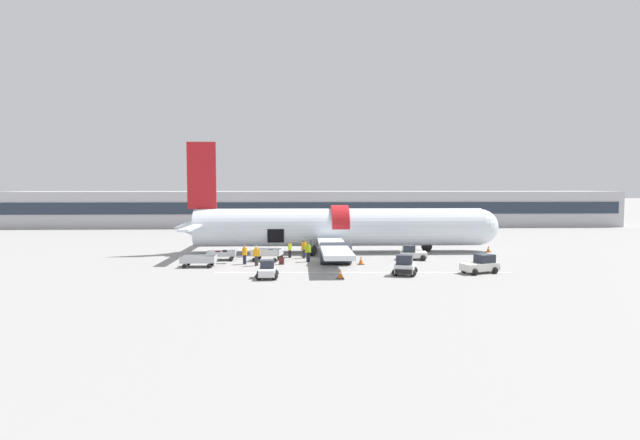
% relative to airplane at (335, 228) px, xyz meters
% --- Properties ---
extents(ground_plane, '(500.00, 500.00, 0.00)m').
position_rel_airplane_xyz_m(ground_plane, '(-1.05, -5.46, -2.65)').
color(ground_plane, gray).
extents(apron_marking_line, '(24.51, 1.34, 0.01)m').
position_rel_airplane_xyz_m(apron_marking_line, '(1.38, -12.70, -2.65)').
color(apron_marking_line, silver).
rests_on(apron_marking_line, ground_plane).
extents(terminal_strip, '(107.67, 12.52, 6.20)m').
position_rel_airplane_xyz_m(terminal_strip, '(-1.05, 37.37, 0.45)').
color(terminal_strip, '#B2B2B7').
rests_on(terminal_strip, ground_plane).
extents(airplane, '(34.89, 31.34, 11.75)m').
position_rel_airplane_xyz_m(airplane, '(0.00, 0.00, 0.00)').
color(airplane, silver).
rests_on(airplane, ground_plane).
extents(baggage_tug_lead, '(3.37, 2.49, 1.53)m').
position_rel_airplane_xyz_m(baggage_tug_lead, '(10.93, -13.39, -2.00)').
color(baggage_tug_lead, silver).
rests_on(baggage_tug_lead, ground_plane).
extents(baggage_tug_mid, '(2.81, 2.33, 1.40)m').
position_rel_airplane_xyz_m(baggage_tug_mid, '(7.03, -5.64, -2.05)').
color(baggage_tug_mid, silver).
rests_on(baggage_tug_mid, ground_plane).
extents(baggage_tug_rear, '(2.34, 2.70, 1.66)m').
position_rel_airplane_xyz_m(baggage_tug_rear, '(4.53, -14.01, -1.96)').
color(baggage_tug_rear, silver).
rests_on(baggage_tug_rear, ground_plane).
extents(baggage_tug_spare, '(1.75, 2.34, 1.35)m').
position_rel_airplane_xyz_m(baggage_tug_spare, '(-6.38, -14.90, -2.09)').
color(baggage_tug_spare, silver).
rests_on(baggage_tug_spare, ground_plane).
extents(baggage_cart_loading, '(3.84, 2.49, 1.13)m').
position_rel_airplane_xyz_m(baggage_cart_loading, '(-6.89, -5.82, -2.07)').
color(baggage_cart_loading, silver).
rests_on(baggage_cart_loading, ground_plane).
extents(baggage_cart_queued, '(3.69, 2.31, 1.01)m').
position_rel_airplane_xyz_m(baggage_cart_queued, '(-11.29, -5.19, -2.21)').
color(baggage_cart_queued, '#B7BABF').
rests_on(baggage_cart_queued, ground_plane).
extents(baggage_cart_empty, '(3.93, 2.03, 0.96)m').
position_rel_airplane_xyz_m(baggage_cart_empty, '(-12.65, -9.19, -2.20)').
color(baggage_cart_empty, '#B7BABF').
rests_on(baggage_cart_empty, ground_plane).
extents(ground_crew_loader_a, '(0.63, 0.46, 1.79)m').
position_rel_airplane_xyz_m(ground_crew_loader_a, '(-7.72, -8.79, -1.71)').
color(ground_crew_loader_a, '#2D2D33').
rests_on(ground_crew_loader_a, ground_plane).
extents(ground_crew_loader_b, '(0.58, 0.58, 1.84)m').
position_rel_airplane_xyz_m(ground_crew_loader_b, '(-3.42, -4.35, -1.69)').
color(ground_crew_loader_b, '#2D2D33').
rests_on(ground_crew_loader_b, ground_plane).
extents(ground_crew_driver, '(0.42, 0.56, 1.60)m').
position_rel_airplane_xyz_m(ground_crew_driver, '(-4.83, -3.76, -1.81)').
color(ground_crew_driver, black).
rests_on(ground_crew_driver, ground_plane).
extents(ground_crew_supervisor, '(0.55, 0.55, 1.74)m').
position_rel_airplane_xyz_m(ground_crew_supervisor, '(-8.87, -7.90, -1.74)').
color(ground_crew_supervisor, '#1E2338').
rests_on(ground_crew_supervisor, ground_plane).
extents(ground_crew_helper, '(0.60, 0.59, 1.86)m').
position_rel_airplane_xyz_m(ground_crew_helper, '(-3.06, -6.65, -1.68)').
color(ground_crew_helper, '#1E2338').
rests_on(ground_crew_helper, ground_plane).
extents(suitcase_on_tarmac_upright, '(0.48, 0.40, 0.79)m').
position_rel_airplane_xyz_m(suitcase_on_tarmac_upright, '(-5.50, -8.13, -2.31)').
color(suitcase_on_tarmac_upright, '#4C1E1E').
rests_on(suitcase_on_tarmac_upright, ground_plane).
extents(safety_cone_nose, '(0.58, 0.58, 0.67)m').
position_rel_airplane_xyz_m(safety_cone_nose, '(16.57, -0.45, -2.34)').
color(safety_cone_nose, black).
rests_on(safety_cone_nose, ground_plane).
extents(safety_cone_engine_left, '(0.53, 0.53, 0.79)m').
position_rel_airplane_xyz_m(safety_cone_engine_left, '(-0.76, -15.32, -2.28)').
color(safety_cone_engine_left, black).
rests_on(safety_cone_engine_left, ground_plane).
extents(safety_cone_wingtip, '(0.57, 0.57, 0.79)m').
position_rel_airplane_xyz_m(safety_cone_wingtip, '(1.71, -8.47, -2.28)').
color(safety_cone_wingtip, black).
rests_on(safety_cone_wingtip, ground_plane).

